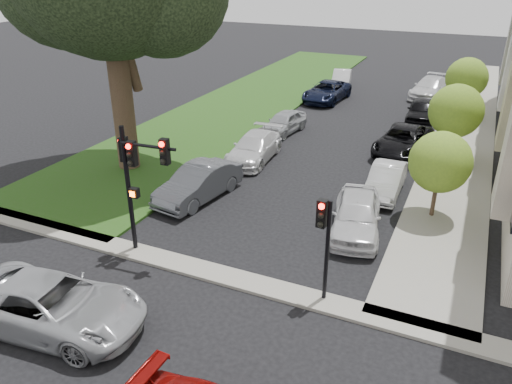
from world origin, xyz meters
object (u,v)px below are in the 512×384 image
at_px(traffic_signal_main, 136,169).
at_px(car_parked_8, 327,91).
at_px(car_cross_near, 51,305).
at_px(car_parked_7, 284,122).
at_px(small_tree_c, 467,78).
at_px(traffic_signal_secondary, 324,232).
at_px(small_tree_a, 440,162).
at_px(small_tree_b, 456,111).
at_px(car_parked_4, 430,88).
at_px(car_parked_0, 357,214).
at_px(car_parked_2, 403,141).
at_px(car_parked_3, 421,110).
at_px(car_parked_9, 342,79).
at_px(car_parked_6, 254,147).
at_px(car_parked_1, 386,180).
at_px(car_parked_5, 198,183).

relative_size(traffic_signal_main, car_parked_8, 0.92).
height_order(car_cross_near, car_parked_7, car_cross_near).
height_order(small_tree_c, traffic_signal_secondary, small_tree_c).
distance_m(small_tree_a, traffic_signal_secondary, 7.92).
bearing_deg(small_tree_b, car_cross_near, -116.35).
height_order(small_tree_a, traffic_signal_main, traffic_signal_main).
xyz_separation_m(small_tree_a, car_parked_4, (-2.71, 21.08, -1.78)).
height_order(car_parked_0, car_parked_2, car_parked_0).
bearing_deg(car_parked_3, traffic_signal_secondary, -93.12).
bearing_deg(car_parked_7, car_parked_9, 97.48).
bearing_deg(car_parked_6, small_tree_b, 19.71).
relative_size(small_tree_a, car_cross_near, 0.67).
distance_m(small_tree_c, car_parked_1, 14.86).
distance_m(traffic_signal_secondary, car_parked_2, 15.02).
distance_m(car_parked_4, car_parked_7, 14.98).
distance_m(car_parked_0, car_parked_1, 4.20).
relative_size(car_parked_4, car_parked_7, 1.33).
bearing_deg(car_cross_near, traffic_signal_main, -5.97).
relative_size(small_tree_b, traffic_signal_main, 0.86).
xyz_separation_m(small_tree_c, car_parked_5, (-10.05, -18.70, -1.96)).
distance_m(traffic_signal_secondary, car_parked_9, 30.24).
relative_size(car_parked_8, car_parked_9, 1.28).
xyz_separation_m(small_tree_c, traffic_signal_main, (-9.61, -23.56, 0.66)).
relative_size(car_parked_0, car_parked_6, 0.94).
xyz_separation_m(small_tree_a, small_tree_c, (-0.00, 16.12, 0.20)).
bearing_deg(car_cross_near, small_tree_a, -45.06).
xyz_separation_m(car_parked_1, car_parked_4, (-0.38, 19.50, 0.10)).
bearing_deg(traffic_signal_secondary, car_parked_6, 124.39).
height_order(traffic_signal_main, car_parked_3, traffic_signal_main).
bearing_deg(car_parked_5, car_parked_4, 81.30).
distance_m(car_parked_8, car_parked_9, 5.11).
distance_m(car_parked_2, car_parked_9, 16.21).
bearing_deg(small_tree_a, car_parked_4, 97.32).
bearing_deg(car_parked_2, small_tree_c, 79.94).
distance_m(car_parked_4, car_parked_9, 7.41).
bearing_deg(small_tree_b, car_parked_2, 175.09).
relative_size(car_cross_near, car_parked_7, 1.43).
height_order(car_parked_0, car_parked_4, car_parked_0).
xyz_separation_m(traffic_signal_main, car_parked_8, (-0.25, 24.10, -2.68)).
bearing_deg(traffic_signal_main, car_parked_5, 95.20).
bearing_deg(traffic_signal_main, car_parked_8, 90.60).
xyz_separation_m(car_cross_near, car_parked_4, (6.85, 33.14, -0.02)).
height_order(car_parked_7, car_parked_9, car_parked_9).
bearing_deg(car_parked_8, car_parked_2, -47.24).
bearing_deg(car_parked_9, car_parked_5, -101.35).
bearing_deg(car_parked_3, small_tree_a, -82.93).
relative_size(car_parked_0, car_parked_7, 1.16).
xyz_separation_m(small_tree_b, car_parked_6, (-9.77, -4.25, -2.10)).
relative_size(car_parked_3, car_parked_6, 0.88).
relative_size(car_parked_0, car_parked_5, 0.97).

